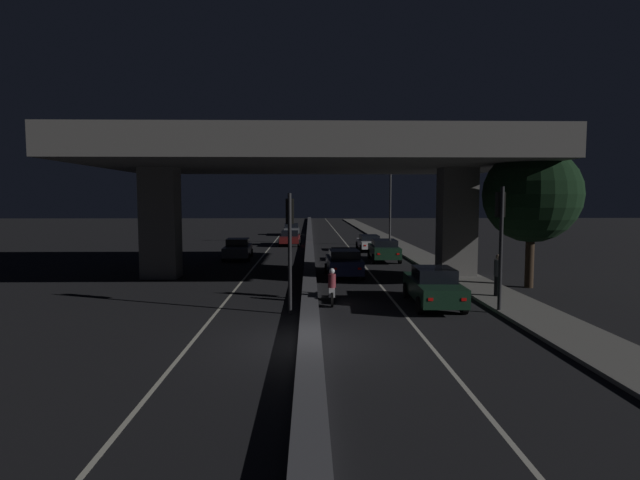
# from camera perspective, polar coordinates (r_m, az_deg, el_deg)

# --- Properties ---
(ground_plane) EXTENTS (200.00, 200.00, 0.00)m
(ground_plane) POSITION_cam_1_polar(r_m,az_deg,el_deg) (15.26, -1.18, -11.77)
(ground_plane) COLOR black
(lane_line_left_inner) EXTENTS (0.12, 126.00, 0.00)m
(lane_line_left_inner) POSITION_cam_1_polar(r_m,az_deg,el_deg) (49.95, -5.31, -0.31)
(lane_line_left_inner) COLOR beige
(lane_line_left_inner) RESTS_ON ground_plane
(lane_line_right_inner) EXTENTS (0.12, 126.00, 0.00)m
(lane_line_right_inner) POSITION_cam_1_polar(r_m,az_deg,el_deg) (49.95, 2.89, -0.30)
(lane_line_right_inner) COLOR beige
(lane_line_right_inner) RESTS_ON ground_plane
(median_divider) EXTENTS (0.68, 126.00, 0.31)m
(median_divider) POSITION_cam_1_polar(r_m,az_deg,el_deg) (49.81, -1.21, -0.13)
(median_divider) COLOR #4C4C51
(median_divider) RESTS_ON ground_plane
(sidewalk_right) EXTENTS (2.36, 126.00, 0.13)m
(sidewalk_right) POSITION_cam_1_polar(r_m,az_deg,el_deg) (43.64, 9.74, -0.99)
(sidewalk_right) COLOR slate
(sidewalk_right) RESTS_ON ground_plane
(elevated_overpass) EXTENTS (22.78, 13.95, 8.41)m
(elevated_overpass) POSITION_cam_1_polar(r_m,az_deg,el_deg) (27.57, -1.22, 9.27)
(elevated_overpass) COLOR #5B5956
(elevated_overpass) RESTS_ON ground_plane
(traffic_light_left_of_median) EXTENTS (0.30, 0.49, 4.55)m
(traffic_light_left_of_median) POSITION_cam_1_polar(r_m,az_deg,el_deg) (18.69, -3.47, 0.94)
(traffic_light_left_of_median) COLOR black
(traffic_light_left_of_median) RESTS_ON ground_plane
(traffic_light_right_of_median) EXTENTS (0.30, 0.49, 4.80)m
(traffic_light_right_of_median) POSITION_cam_1_polar(r_m,az_deg,el_deg) (20.00, 19.91, 1.40)
(traffic_light_right_of_median) COLOR black
(traffic_light_right_of_median) RESTS_ON ground_plane
(street_lamp) EXTENTS (2.08, 0.32, 7.24)m
(street_lamp) POSITION_cam_1_polar(r_m,az_deg,el_deg) (46.88, 7.67, 4.62)
(street_lamp) COLOR #2D2D30
(street_lamp) RESTS_ON ground_plane
(car_dark_green_lead) EXTENTS (1.99, 4.79, 1.57)m
(car_dark_green_lead) POSITION_cam_1_polar(r_m,az_deg,el_deg) (20.84, 12.82, -5.18)
(car_dark_green_lead) COLOR black
(car_dark_green_lead) RESTS_ON ground_plane
(car_dark_blue_second) EXTENTS (2.07, 3.99, 1.51)m
(car_dark_blue_second) POSITION_cam_1_polar(r_m,az_deg,el_deg) (27.92, 2.75, -2.62)
(car_dark_blue_second) COLOR #141938
(car_dark_blue_second) RESTS_ON ground_plane
(car_dark_green_third) EXTENTS (2.04, 4.58, 1.53)m
(car_dark_green_third) POSITION_cam_1_polar(r_m,az_deg,el_deg) (35.16, 7.33, -1.10)
(car_dark_green_third) COLOR black
(car_dark_green_third) RESTS_ON ground_plane
(car_white_fourth) EXTENTS (1.88, 4.55, 1.34)m
(car_white_fourth) POSITION_cam_1_polar(r_m,az_deg,el_deg) (42.15, 5.61, -0.26)
(car_white_fourth) COLOR silver
(car_white_fourth) RESTS_ON ground_plane
(car_grey_lead_oncoming) EXTENTS (2.11, 4.70, 1.48)m
(car_grey_lead_oncoming) POSITION_cam_1_polar(r_m,az_deg,el_deg) (36.68, -9.37, -1.00)
(car_grey_lead_oncoming) COLOR #515459
(car_grey_lead_oncoming) RESTS_ON ground_plane
(car_dark_red_second_oncoming) EXTENTS (1.94, 4.27, 1.37)m
(car_dark_red_second_oncoming) POSITION_cam_1_polar(r_m,az_deg,el_deg) (46.85, -3.45, 0.24)
(car_dark_red_second_oncoming) COLOR #591414
(car_dark_red_second_oncoming) RESTS_ON ground_plane
(car_grey_third_oncoming) EXTENTS (2.16, 4.35, 1.40)m
(car_grey_third_oncoming) POSITION_cam_1_polar(r_m,az_deg,el_deg) (60.55, -3.29, 1.25)
(car_grey_third_oncoming) COLOR #515459
(car_grey_third_oncoming) RESTS_ON ground_plane
(motorcycle_white_filtering_near) EXTENTS (0.33, 1.99, 1.48)m
(motorcycle_white_filtering_near) POSITION_cam_1_polar(r_m,az_deg,el_deg) (20.73, 1.36, -5.60)
(motorcycle_white_filtering_near) COLOR black
(motorcycle_white_filtering_near) RESTS_ON ground_plane
(pedestrian_on_sidewalk) EXTENTS (0.34, 0.34, 1.81)m
(pedestrian_on_sidewalk) POSITION_cam_1_polar(r_m,az_deg,el_deg) (23.02, 19.66, -3.78)
(pedestrian_on_sidewalk) COLOR black
(pedestrian_on_sidewalk) RESTS_ON sidewalk_right
(roadside_tree_kerbside_near) EXTENTS (4.63, 4.63, 6.86)m
(roadside_tree_kerbside_near) POSITION_cam_1_polar(r_m,az_deg,el_deg) (26.29, 23.05, 4.77)
(roadside_tree_kerbside_near) COLOR #2D2116
(roadside_tree_kerbside_near) RESTS_ON ground_plane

